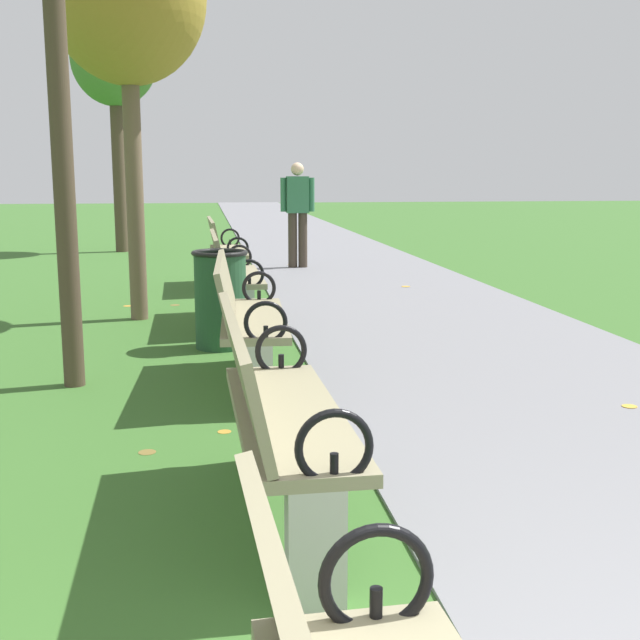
% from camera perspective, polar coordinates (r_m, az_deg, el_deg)
% --- Properties ---
extents(paved_walkway, '(2.95, 44.00, 0.02)m').
position_cam_1_polar(paved_walkway, '(19.12, -1.37, 5.82)').
color(paved_walkway, slate).
rests_on(paved_walkway, ground).
extents(park_bench_2, '(0.50, 1.61, 0.90)m').
position_cam_1_polar(park_bench_2, '(3.49, -3.11, -6.56)').
color(park_bench_2, gray).
rests_on(park_bench_2, ground).
extents(park_bench_3, '(0.54, 1.62, 0.90)m').
position_cam_1_polar(park_bench_3, '(5.75, -5.18, 0.14)').
color(park_bench_3, gray).
rests_on(park_bench_3, ground).
extents(park_bench_4, '(0.49, 1.61, 0.90)m').
position_cam_1_polar(park_bench_4, '(8.15, -6.10, 3.11)').
color(park_bench_4, gray).
rests_on(park_bench_4, ground).
extents(park_bench_5, '(0.51, 1.61, 0.90)m').
position_cam_1_polar(park_bench_5, '(10.72, -6.63, 4.81)').
color(park_bench_5, gray).
rests_on(park_bench_5, ground).
extents(tree_4, '(1.53, 1.53, 4.01)m').
position_cam_1_polar(tree_4, '(8.67, -13.31, 20.90)').
color(tree_4, brown).
rests_on(tree_4, ground).
extents(tree_5, '(1.58, 1.58, 4.42)m').
position_cam_1_polar(tree_5, '(16.14, -14.16, 17.04)').
color(tree_5, '#4C3D2D').
rests_on(tree_5, ground).
extents(pedestrian_walking, '(0.53, 0.23, 1.62)m').
position_cam_1_polar(pedestrian_walking, '(12.82, -1.57, 7.74)').
color(pedestrian_walking, '#3D3328').
rests_on(pedestrian_walking, paved_walkway).
extents(trash_bin, '(0.48, 0.48, 0.84)m').
position_cam_1_polar(trash_bin, '(7.05, -6.94, 1.46)').
color(trash_bin, '#234C2D').
rests_on(trash_bin, ground).
extents(scattered_leaves, '(4.20, 13.94, 0.02)m').
position_cam_1_polar(scattered_leaves, '(6.97, 0.33, -2.00)').
color(scattered_leaves, brown).
rests_on(scattered_leaves, ground).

